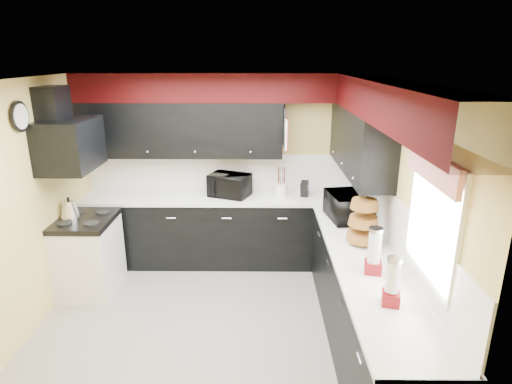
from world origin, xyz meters
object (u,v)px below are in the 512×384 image
microwave (346,206)px  kettle (69,209)px  utensil_crock (281,190)px  toaster_oven (229,185)px  knife_block (305,189)px

microwave → kettle: 3.16m
microwave → utensil_crock: 1.05m
toaster_oven → kettle: 1.94m
utensil_crock → kettle: (-2.48, -0.70, -0.01)m
microwave → utensil_crock: bearing=31.9°
toaster_oven → kettle: toaster_oven is taller
knife_block → toaster_oven: bearing=-165.7°
toaster_oven → knife_block: toaster_oven is taller
utensil_crock → microwave: bearing=-48.9°
microwave → knife_block: (-0.38, 0.80, -0.05)m
microwave → utensil_crock: microwave is taller
toaster_oven → kettle: bearing=-135.3°
microwave → utensil_crock: (-0.69, 0.79, -0.06)m
toaster_oven → utensil_crock: bearing=19.5°
toaster_oven → utensil_crock: toaster_oven is taller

